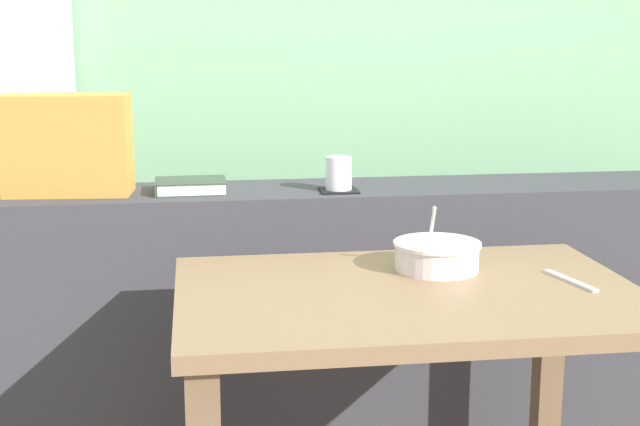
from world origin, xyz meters
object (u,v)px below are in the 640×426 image
object	(u,v)px
throw_pillow	(67,145)
fork_utensil	(570,281)
soup_bowl	(437,256)
coaster_square	(339,190)
closed_book	(190,186)
juice_glass	(339,175)
breakfast_table	(408,346)

from	to	relation	value
throw_pillow	fork_utensil	bearing A→B (deg)	-29.60
soup_bowl	coaster_square	bearing A→B (deg)	109.12
coaster_square	soup_bowl	distance (m)	0.47
closed_book	soup_bowl	world-z (taller)	soup_bowl
soup_bowl	throw_pillow	bearing A→B (deg)	149.83
throw_pillow	coaster_square	bearing A→B (deg)	-4.96
coaster_square	throw_pillow	world-z (taller)	throw_pillow
juice_glass	fork_utensil	distance (m)	0.72
coaster_square	soup_bowl	xyz separation A→B (m)	(0.15, -0.44, -0.07)
soup_bowl	fork_utensil	distance (m)	0.29
soup_bowl	breakfast_table	bearing A→B (deg)	-125.44
throw_pillow	fork_utensil	size ratio (longest dim) A/B	1.88
breakfast_table	coaster_square	xyz separation A→B (m)	(-0.05, 0.57, 0.23)
coaster_square	throw_pillow	bearing A→B (deg)	175.04
breakfast_table	soup_bowl	bearing A→B (deg)	54.56
breakfast_table	coaster_square	distance (m)	0.62
soup_bowl	fork_utensil	world-z (taller)	soup_bowl
closed_book	throw_pillow	xyz separation A→B (m)	(-0.31, 0.02, 0.11)
closed_book	fork_utensil	distance (m)	1.01
coaster_square	throw_pillow	size ratio (longest dim) A/B	0.31
coaster_square	juice_glass	xyz separation A→B (m)	(0.00, 0.00, 0.04)
throw_pillow	fork_utensil	world-z (taller)	throw_pillow
juice_glass	throw_pillow	size ratio (longest dim) A/B	0.28
breakfast_table	juice_glass	size ratio (longest dim) A/B	10.92
closed_book	coaster_square	bearing A→B (deg)	-6.31
breakfast_table	soup_bowl	world-z (taller)	soup_bowl
throw_pillow	breakfast_table	bearing A→B (deg)	-39.82
coaster_square	juice_glass	distance (m)	0.04
juice_glass	throw_pillow	xyz separation A→B (m)	(-0.70, 0.06, 0.09)
coaster_square	fork_utensil	world-z (taller)	coaster_square
breakfast_table	juice_glass	bearing A→B (deg)	95.48
soup_bowl	closed_book	bearing A→B (deg)	138.55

